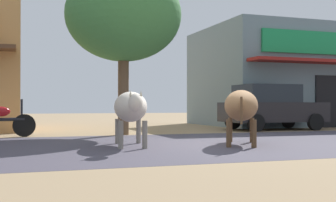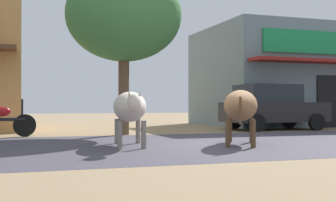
# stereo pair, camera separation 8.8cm
# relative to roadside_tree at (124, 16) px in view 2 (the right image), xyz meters

# --- Properties ---
(ground) EXTENTS (80.00, 80.00, 0.00)m
(ground) POSITION_rel_roadside_tree_xyz_m (1.11, -3.69, -3.64)
(ground) COLOR #9A7F5B
(asphalt_road) EXTENTS (72.00, 6.79, 0.00)m
(asphalt_road) POSITION_rel_roadside_tree_xyz_m (1.11, -3.69, -3.63)
(asphalt_road) COLOR #45404C
(asphalt_road) RESTS_ON ground
(storefront_right_club) EXTENTS (7.91, 6.68, 4.35)m
(storefront_right_club) POSITION_rel_roadside_tree_xyz_m (8.96, 4.55, -1.45)
(storefront_right_club) COLOR slate
(storefront_right_club) RESTS_ON ground
(roadside_tree) EXTENTS (3.54, 3.54, 5.07)m
(roadside_tree) POSITION_rel_roadside_tree_xyz_m (0.00, 0.00, 0.00)
(roadside_tree) COLOR brown
(roadside_tree) RESTS_ON ground
(parked_hatchback_car) EXTENTS (3.68, 1.92, 1.64)m
(parked_hatchback_car) POSITION_rel_roadside_tree_xyz_m (5.70, 0.85, -2.80)
(parked_hatchback_car) COLOR black
(parked_hatchback_car) RESTS_ON ground
(parked_motorcycle) EXTENTS (2.03, 0.58, 1.07)m
(parked_motorcycle) POSITION_rel_roadside_tree_xyz_m (-3.54, -0.09, -3.16)
(parked_motorcycle) COLOR black
(parked_motorcycle) RESTS_ON ground
(cow_near_brown) EXTENTS (1.04, 2.65, 1.20)m
(cow_near_brown) POSITION_rel_roadside_tree_xyz_m (-0.74, -3.82, -2.78)
(cow_near_brown) COLOR beige
(cow_near_brown) RESTS_ON ground
(cow_far_dark) EXTENTS (1.74, 2.66, 1.24)m
(cow_far_dark) POSITION_rel_roadside_tree_xyz_m (1.77, -4.19, -2.75)
(cow_far_dark) COLOR olive
(cow_far_dark) RESTS_ON ground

